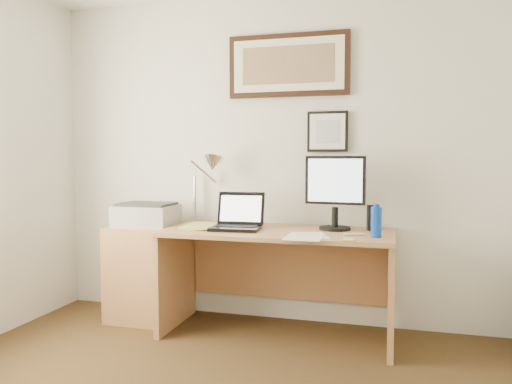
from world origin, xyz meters
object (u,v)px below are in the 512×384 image
(water_bottle, at_px, (376,222))
(desk, at_px, (280,261))
(printer, at_px, (146,215))
(lcd_monitor, at_px, (335,189))
(side_cabinet, at_px, (144,273))
(laptop, at_px, (237,221))
(book, at_px, (186,226))

(water_bottle, xyz_separation_m, desk, (-0.68, 0.22, -0.33))
(printer, bearing_deg, lcd_monitor, 1.94)
(side_cabinet, xyz_separation_m, lcd_monitor, (1.46, 0.07, 0.68))
(desk, bearing_deg, printer, -179.43)
(water_bottle, xyz_separation_m, printer, (-1.73, 0.20, -0.03))
(printer, bearing_deg, water_bottle, -6.74)
(water_bottle, height_order, printer, water_bottle)
(side_cabinet, xyz_separation_m, desk, (1.07, 0.04, 0.15))
(water_bottle, distance_m, printer, 1.74)
(side_cabinet, distance_m, laptop, 0.90)
(desk, bearing_deg, lcd_monitor, 5.66)
(side_cabinet, relative_size, lcd_monitor, 1.40)
(desk, bearing_deg, water_bottle, -17.60)
(laptop, relative_size, lcd_monitor, 0.69)
(side_cabinet, height_order, water_bottle, water_bottle)
(desk, distance_m, laptop, 0.42)
(laptop, xyz_separation_m, printer, (-0.77, 0.10, 0.01))
(desk, xyz_separation_m, printer, (-1.05, -0.01, 0.30))
(water_bottle, bearing_deg, desk, 162.40)
(book, height_order, lcd_monitor, lcd_monitor)
(book, height_order, laptop, laptop)
(lcd_monitor, bearing_deg, desk, -174.34)
(water_bottle, relative_size, laptop, 0.54)
(lcd_monitor, bearing_deg, side_cabinet, -177.11)
(laptop, height_order, printer, laptop)
(water_bottle, relative_size, book, 0.63)
(laptop, relative_size, printer, 0.81)
(lcd_monitor, bearing_deg, book, -171.54)
(side_cabinet, bearing_deg, water_bottle, -5.87)
(book, relative_size, printer, 0.69)
(book, distance_m, printer, 0.40)
(lcd_monitor, bearing_deg, water_bottle, -40.87)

